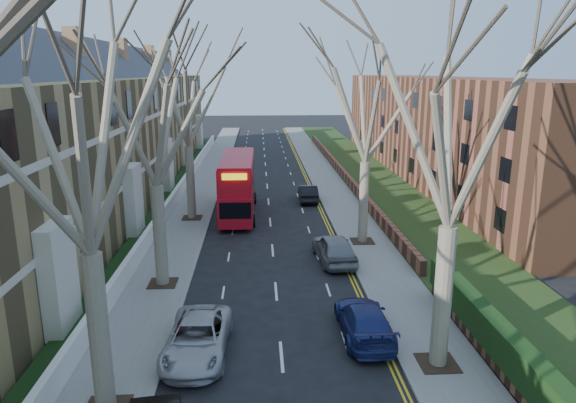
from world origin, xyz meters
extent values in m
cube|color=slate|center=(-6.00, 39.00, 0.06)|extent=(3.00, 102.00, 0.12)
cube|color=slate|center=(6.00, 39.00, 0.06)|extent=(3.00, 102.00, 0.12)
cube|color=olive|center=(-13.80, 31.00, 5.00)|extent=(9.00, 78.00, 10.00)
cube|color=#32343D|center=(-13.80, 31.00, 11.00)|extent=(4.67, 78.00, 4.67)
cube|color=beige|center=(-9.35, 31.00, 3.50)|extent=(0.12, 78.00, 0.35)
cube|color=beige|center=(-9.35, 31.00, 7.00)|extent=(0.12, 78.00, 0.35)
cube|color=brown|center=(17.50, 43.00, 5.00)|extent=(8.00, 54.00, 10.00)
cube|color=brown|center=(7.70, 43.00, 0.57)|extent=(0.35, 54.00, 0.90)
cube|color=white|center=(-7.65, 31.00, 0.62)|extent=(0.30, 78.00, 1.00)
cube|color=#203513|center=(10.50, 39.00, 0.15)|extent=(6.00, 102.00, 0.06)
cylinder|color=#6B614C|center=(-5.70, 6.00, 2.75)|extent=(0.64, 0.64, 5.25)
cylinder|color=#6B614C|center=(-5.70, 16.00, 2.66)|extent=(0.64, 0.64, 5.07)
cube|color=#2D2116|center=(-5.70, 16.00, 0.14)|extent=(1.40, 1.40, 0.05)
cylinder|color=#6B614C|center=(-5.70, 28.00, 2.75)|extent=(0.60, 0.60, 5.25)
cube|color=#2D2116|center=(-5.70, 28.00, 0.14)|extent=(1.40, 1.40, 0.05)
cylinder|color=#6B614C|center=(5.70, 8.00, 2.75)|extent=(0.64, 0.64, 5.25)
cube|color=#2D2116|center=(5.70, 8.00, 0.14)|extent=(1.40, 1.40, 0.05)
cylinder|color=#6B614C|center=(5.70, 22.00, 2.66)|extent=(0.60, 0.60, 5.07)
cube|color=#2D2116|center=(5.70, 22.00, 0.14)|extent=(1.40, 1.40, 0.05)
cube|color=#AF0C19|center=(-2.35, 29.30, 1.37)|extent=(2.41, 10.25, 2.05)
cube|color=#AF0C19|center=(-2.35, 29.30, 3.33)|extent=(2.40, 9.74, 1.86)
cube|color=black|center=(-2.35, 29.30, 1.79)|extent=(2.42, 9.43, 0.84)
cube|color=black|center=(-2.35, 29.30, 3.42)|extent=(2.42, 9.23, 0.84)
imported|color=#ADADB2|center=(-3.19, 9.33, 0.69)|extent=(2.51, 5.06, 1.38)
imported|color=navy|center=(3.44, 10.37, 0.69)|extent=(1.95, 4.78, 1.39)
imported|color=gray|center=(3.45, 18.91, 0.81)|extent=(2.31, 4.88, 1.61)
imported|color=black|center=(3.30, 33.07, 0.69)|extent=(1.49, 4.18, 1.37)
camera|label=1|loc=(-0.76, -8.46, 10.54)|focal=32.00mm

